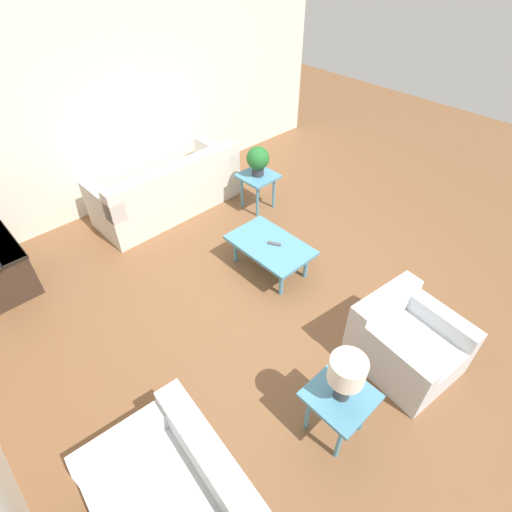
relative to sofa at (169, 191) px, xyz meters
name	(u,v)px	position (x,y,z in m)	size (l,w,h in m)	color
ground_plane	(279,290)	(-2.26, 0.03, -0.32)	(14.00, 14.00, 0.00)	brown
wall_right	(124,105)	(0.80, 0.03, 1.03)	(0.12, 7.20, 2.70)	silver
sofa	(169,191)	(0.00, 0.00, 0.00)	(0.87, 2.11, 0.85)	silver
armchair	(405,342)	(-3.74, -0.16, -0.04)	(0.98, 0.91, 0.68)	silver
loveseat	(174,498)	(-3.35, 2.21, -0.05)	(1.21, 0.99, 0.68)	silver
coffee_table	(270,247)	(-1.91, -0.16, 0.03)	(1.01, 0.63, 0.39)	teal
side_table_plant	(258,181)	(-0.82, -0.99, 0.13)	(0.49, 0.49, 0.54)	teal
side_table_lamp	(339,401)	(-3.73, 0.87, 0.13)	(0.49, 0.49, 0.54)	teal
potted_plant	(258,159)	(-0.82, -0.99, 0.46)	(0.32, 0.32, 0.42)	#333338
table_lamp	(347,373)	(-3.73, 0.87, 0.52)	(0.28, 0.28, 0.45)	#333333
remote_control	(274,244)	(-1.95, -0.19, 0.08)	(0.16, 0.11, 0.02)	#4C4C51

